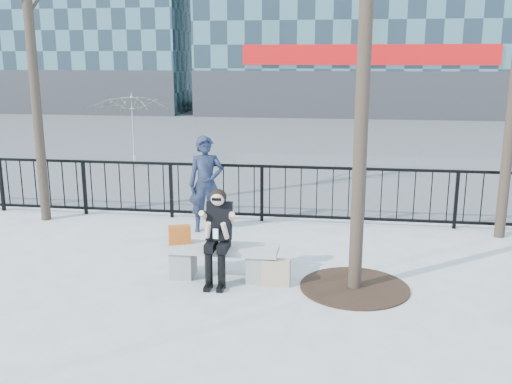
# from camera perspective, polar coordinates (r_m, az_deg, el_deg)

# --- Properties ---
(ground) EXTENTS (120.00, 120.00, 0.00)m
(ground) POSITION_cam_1_polar(r_m,az_deg,el_deg) (8.33, -3.55, -8.57)
(ground) COLOR #989994
(ground) RESTS_ON ground
(street_surface) EXTENTS (60.00, 23.00, 0.01)m
(street_surface) POSITION_cam_1_polar(r_m,az_deg,el_deg) (22.83, 4.08, 5.54)
(street_surface) COLOR #474747
(street_surface) RESTS_ON ground
(railing) EXTENTS (14.00, 0.06, 1.10)m
(railing) POSITION_cam_1_polar(r_m,az_deg,el_deg) (10.98, -0.44, -0.07)
(railing) COLOR black
(railing) RESTS_ON ground
(tree_grate) EXTENTS (1.50, 1.50, 0.02)m
(tree_grate) POSITION_cam_1_polar(r_m,az_deg,el_deg) (8.08, 9.80, -9.36)
(tree_grate) COLOR black
(tree_grate) RESTS_ON ground
(bench_main) EXTENTS (1.65, 0.46, 0.49)m
(bench_main) POSITION_cam_1_polar(r_m,az_deg,el_deg) (8.22, -3.58, -6.62)
(bench_main) COLOR gray
(bench_main) RESTS_ON ground
(seated_woman) EXTENTS (0.50, 0.64, 1.34)m
(seated_woman) POSITION_cam_1_polar(r_m,az_deg,el_deg) (7.95, -3.85, -4.51)
(seated_woman) COLOR black
(seated_woman) RESTS_ON ground
(handbag) EXTENTS (0.35, 0.24, 0.26)m
(handbag) POSITION_cam_1_polar(r_m,az_deg,el_deg) (8.27, -7.65, -4.25)
(handbag) COLOR #B55116
(handbag) RESTS_ON bench_main
(shopping_bag) EXTENTS (0.40, 0.16, 0.37)m
(shopping_bag) POSITION_cam_1_polar(r_m,az_deg,el_deg) (8.00, 2.01, -8.03)
(shopping_bag) COLOR tan
(shopping_bag) RESTS_ON ground
(standing_man) EXTENTS (0.72, 0.56, 1.75)m
(standing_man) POSITION_cam_1_polar(r_m,az_deg,el_deg) (10.30, -5.02, 0.80)
(standing_man) COLOR black
(standing_man) RESTS_ON ground
(vendor_umbrella) EXTENTS (3.06, 3.09, 2.13)m
(vendor_umbrella) POSITION_cam_1_polar(r_m,az_deg,el_deg) (16.66, -12.33, 6.03)
(vendor_umbrella) COLOR yellow
(vendor_umbrella) RESTS_ON ground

